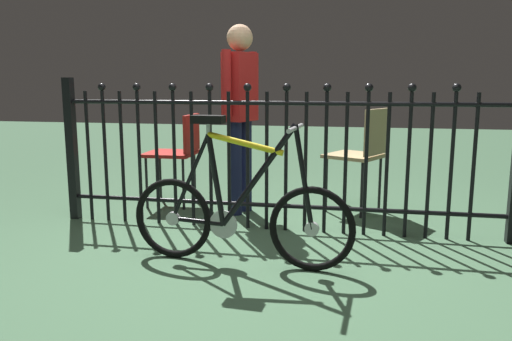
# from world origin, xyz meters

# --- Properties ---
(ground_plane) EXTENTS (20.00, 20.00, 0.00)m
(ground_plane) POSITION_xyz_m (0.00, 0.00, 0.00)
(ground_plane) COLOR #406446
(iron_fence) EXTENTS (3.46, 0.07, 1.16)m
(iron_fence) POSITION_xyz_m (-0.08, 0.73, 0.59)
(iron_fence) COLOR black
(iron_fence) RESTS_ON ground
(bicycle) EXTENTS (1.42, 0.40, 0.93)m
(bicycle) POSITION_xyz_m (-0.10, -0.05, 0.33)
(bicycle) COLOR black
(bicycle) RESTS_ON ground
(chair_tan) EXTENTS (0.58, 0.58, 0.91)m
(chair_tan) POSITION_xyz_m (0.66, 1.40, 0.56)
(chair_tan) COLOR black
(chair_tan) RESTS_ON ground
(chair_red) EXTENTS (0.45, 0.44, 0.84)m
(chair_red) POSITION_xyz_m (-1.00, 1.35, 0.53)
(chair_red) COLOR black
(chair_red) RESTS_ON ground
(person_visitor) EXTENTS (0.27, 0.45, 1.60)m
(person_visitor) POSITION_xyz_m (-0.38, 1.19, 0.95)
(person_visitor) COLOR #191E3F
(person_visitor) RESTS_ON ground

